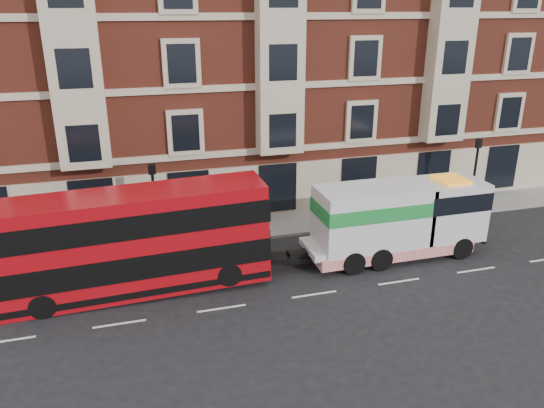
{
  "coord_description": "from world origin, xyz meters",
  "views": [
    {
      "loc": [
        -7.19,
        -18.43,
        11.52
      ],
      "look_at": [
        -0.72,
        4.0,
        2.74
      ],
      "focal_mm": 35.0,
      "sensor_mm": 36.0,
      "label": 1
    }
  ],
  "objects": [
    {
      "name": "lamp_post_east",
      "position": [
        12.0,
        6.2,
        2.68
      ],
      "size": [
        0.35,
        0.15,
        4.35
      ],
      "color": "black",
      "rests_on": "sidewalk"
    },
    {
      "name": "tow_truck",
      "position": [
        4.95,
        2.4,
        1.95
      ],
      "size": [
        8.82,
        2.61,
        3.67
      ],
      "color": "silver",
      "rests_on": "ground"
    },
    {
      "name": "sidewalk",
      "position": [
        0.0,
        7.5,
        0.07
      ],
      "size": [
        90.0,
        3.0,
        0.15
      ],
      "primitive_type": "cube",
      "color": "slate",
      "rests_on": "ground"
    },
    {
      "name": "lamp_post_west",
      "position": [
        -6.0,
        6.2,
        2.68
      ],
      "size": [
        0.35,
        0.15,
        4.35
      ],
      "color": "black",
      "rests_on": "sidewalk"
    },
    {
      "name": "double_decker_bus",
      "position": [
        -7.11,
        2.4,
        2.36
      ],
      "size": [
        11.01,
        2.53,
        4.46
      ],
      "color": "#A10810",
      "rests_on": "ground"
    },
    {
      "name": "ground",
      "position": [
        0.0,
        0.0,
        0.0
      ],
      "size": [
        120.0,
        120.0,
        0.0
      ],
      "primitive_type": "plane",
      "color": "black",
      "rests_on": "ground"
    },
    {
      "name": "victorian_terrace",
      "position": [
        0.5,
        15.0,
        10.07
      ],
      "size": [
        45.0,
        12.0,
        20.4
      ],
      "color": "maroon",
      "rests_on": "ground"
    },
    {
      "name": "pedestrian",
      "position": [
        -7.67,
        6.15,
        0.9
      ],
      "size": [
        0.65,
        0.61,
        1.5
      ],
      "primitive_type": "imported",
      "rotation": [
        0.0,
        0.0,
        -0.64
      ],
      "color": "#1B2436",
      "rests_on": "sidewalk"
    }
  ]
}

